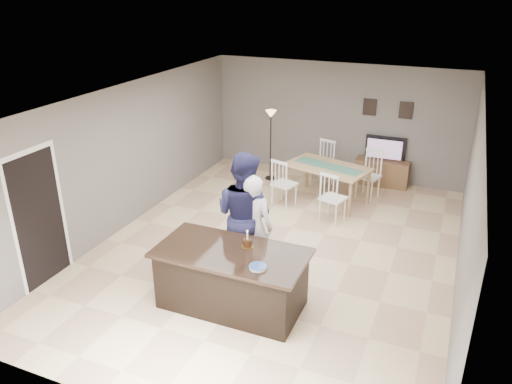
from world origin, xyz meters
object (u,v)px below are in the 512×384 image
at_px(birthday_cake, 247,243).
at_px(tv_console, 382,173).
at_px(woman, 253,227).
at_px(floor_lamp, 271,126).
at_px(man, 244,214).
at_px(television, 385,149).
at_px(dining_table, 328,172).
at_px(plate_stack, 258,267).
at_px(kitchen_island, 232,278).

bearing_deg(birthday_cake, tv_console, 78.95).
height_order(woman, floor_lamp, woman).
bearing_deg(tv_console, man, -106.95).
bearing_deg(man, television, -94.46).
relative_size(tv_console, dining_table, 0.52).
bearing_deg(woman, dining_table, -98.44).
bearing_deg(plate_stack, birthday_cake, 126.98).
xyz_separation_m(tv_console, dining_table, (-0.93, -1.40, 0.36)).
height_order(birthday_cake, dining_table, birthday_cake).
bearing_deg(kitchen_island, man, 103.05).
bearing_deg(plate_stack, television, 83.39).
bearing_deg(floor_lamp, plate_stack, -70.51).
height_order(birthday_cake, plate_stack, birthday_cake).
bearing_deg(plate_stack, kitchen_island, 152.85).
distance_m(tv_console, television, 0.57).
relative_size(woman, birthday_cake, 6.82).
xyz_separation_m(television, floor_lamp, (-2.52, -0.71, 0.43)).
xyz_separation_m(kitchen_island, television, (1.20, 5.64, 0.41)).
bearing_deg(dining_table, woman, -79.09).
height_order(woman, man, man).
height_order(kitchen_island, television, television).
height_order(tv_console, plate_stack, plate_stack).
distance_m(man, plate_stack, 1.40).
xyz_separation_m(man, dining_table, (0.48, 3.24, -0.36)).
xyz_separation_m(kitchen_island, birthday_cake, (0.15, 0.22, 0.51)).
bearing_deg(television, birthday_cake, 79.09).
distance_m(tv_console, plate_stack, 5.91).
distance_m(woman, dining_table, 3.35).
relative_size(kitchen_island, tv_console, 1.79).
bearing_deg(plate_stack, floor_lamp, 109.49).
distance_m(tv_console, woman, 4.92).
xyz_separation_m(woman, plate_stack, (0.54, -1.11, 0.04)).
relative_size(kitchen_island, floor_lamp, 1.29).
distance_m(dining_table, floor_lamp, 1.87).
bearing_deg(man, floor_lamp, -62.27).
height_order(man, birthday_cake, man).
bearing_deg(man, plate_stack, 133.75).
bearing_deg(birthday_cake, floor_lamp, 107.40).
relative_size(kitchen_island, man, 1.05).
height_order(woman, birthday_cake, woman).
bearing_deg(birthday_cake, man, 117.39).
distance_m(tv_console, dining_table, 1.72).
xyz_separation_m(woman, man, (-0.19, 0.09, 0.15)).
height_order(man, floor_lamp, man).
distance_m(kitchen_island, dining_table, 4.19).
bearing_deg(dining_table, plate_stack, -70.89).
height_order(television, woman, woman).
distance_m(kitchen_island, tv_console, 5.70).
relative_size(kitchen_island, birthday_cake, 8.38).
bearing_deg(tv_console, birthday_cake, -101.05).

